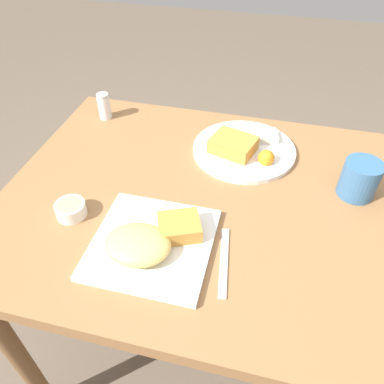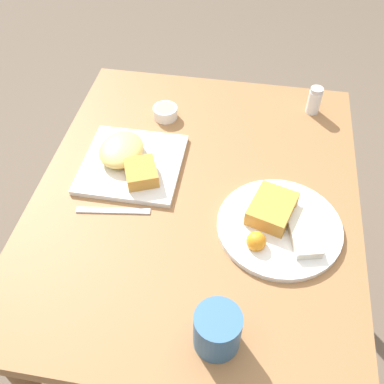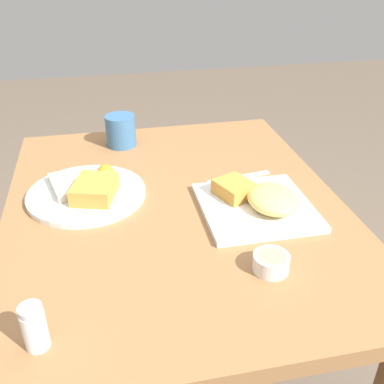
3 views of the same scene
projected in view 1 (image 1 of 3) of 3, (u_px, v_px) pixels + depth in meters
name	position (u px, v px, depth m)	size (l,w,h in m)	color
ground_plane	(197.00, 341.00, 1.45)	(8.00, 8.00, 0.00)	brown
dining_table	(200.00, 222.00, 0.99)	(0.98, 0.80, 0.77)	olive
plate_square_near	(151.00, 242.00, 0.79)	(0.25, 0.25, 0.06)	white
plate_oval_far	(243.00, 148.00, 1.05)	(0.29, 0.29, 0.05)	white
sauce_ramekin	(71.00, 209.00, 0.87)	(0.07, 0.07, 0.03)	white
salt_shaker	(104.00, 108.00, 1.17)	(0.04, 0.04, 0.08)	white
butter_knife	(224.00, 261.00, 0.78)	(0.04, 0.18, 0.00)	silver
coffee_mug	(360.00, 179.00, 0.90)	(0.09, 0.09, 0.09)	#386693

